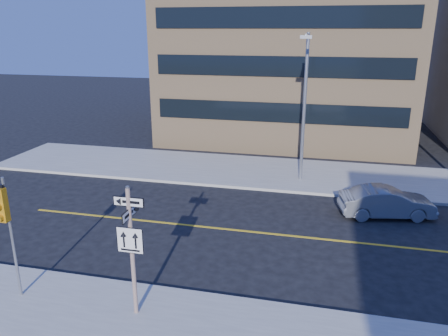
% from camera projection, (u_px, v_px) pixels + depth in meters
% --- Properties ---
extents(ground, '(120.00, 120.00, 0.00)m').
position_uv_depth(ground, '(166.00, 273.00, 15.56)').
color(ground, black).
rests_on(ground, ground).
extents(sign_pole, '(0.92, 0.92, 4.06)m').
position_uv_depth(sign_pole, '(131.00, 244.00, 12.48)').
color(sign_pole, beige).
rests_on(sign_pole, near_sidewalk).
extents(traffic_signal, '(0.32, 0.45, 4.00)m').
position_uv_depth(traffic_signal, '(4.00, 214.00, 13.04)').
color(traffic_signal, gray).
rests_on(traffic_signal, near_sidewalk).
extents(parked_car_b, '(2.30, 4.44, 1.39)m').
position_uv_depth(parked_car_b, '(387.00, 202.00, 20.08)').
color(parked_car_b, slate).
rests_on(parked_car_b, ground).
extents(streetlight_a, '(0.55, 2.25, 8.00)m').
position_uv_depth(streetlight_a, '(305.00, 99.00, 23.20)').
color(streetlight_a, gray).
rests_on(streetlight_a, far_sidewalk).
extents(building_brick, '(18.00, 18.00, 18.00)m').
position_uv_depth(building_brick, '(293.00, 20.00, 35.54)').
color(building_brick, tan).
rests_on(building_brick, ground).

